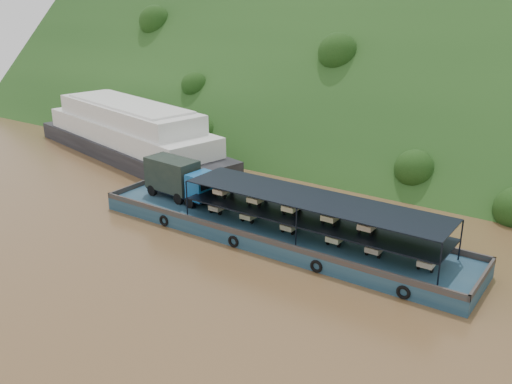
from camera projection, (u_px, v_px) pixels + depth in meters
The scene contains 4 objects.
ground at pixel (255, 240), 49.77m from camera, with size 160.00×160.00×0.00m, color brown.
hillside at pixel (405, 149), 77.63m from camera, with size 140.00×28.00×28.00m, color #1B3D16.
cargo_barge at pixel (262, 221), 50.54m from camera, with size 35.00×7.18×5.07m.
passenger_ferry at pixel (130, 133), 73.67m from camera, with size 35.72×16.19×7.02m.
Camera 1 is at (25.80, -37.29, 20.95)m, focal length 40.00 mm.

